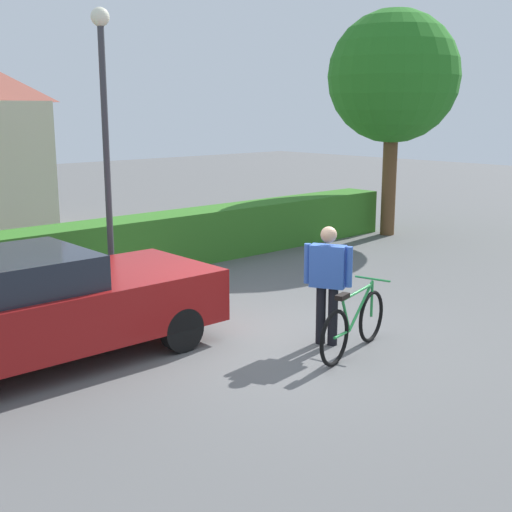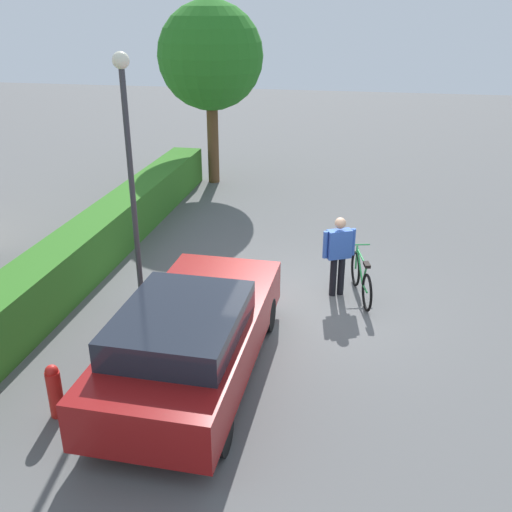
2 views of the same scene
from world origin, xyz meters
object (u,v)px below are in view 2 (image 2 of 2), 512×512
Objects in this scene: bicycle at (361,278)px; person_rider at (339,251)px; parked_car_near at (192,336)px; street_lamp at (129,153)px; tree_kerbside at (211,57)px; fire_hydrant at (55,390)px.

bicycle is 1.08× the size of person_rider.
street_lamp reaches higher than parked_car_near.
tree_kerbside is at bearing 13.00° from parked_car_near.
tree_kerbside is at bearing 5.26° from street_lamp.
parked_car_near is 4.02m from bicycle.
parked_car_near is 2.87× the size of person_rider.
parked_car_near is 5.63× the size of fire_hydrant.
street_lamp is 4.13m from fire_hydrant.
bicycle is 0.38× the size of street_lamp.
bicycle is 9.31m from tree_kerbside.
parked_car_near is at bearing -53.22° from fire_hydrant.
street_lamp is at bearing 105.12° from bicycle.
tree_kerbside is 12.10m from fire_hydrant.
parked_car_near is at bearing 142.98° from bicycle.
tree_kerbside reaches higher than street_lamp.
person_rider is (3.20, -1.95, 0.19)m from parked_car_near.
tree_kerbside reaches higher than person_rider.
tree_kerbside reaches higher than fire_hydrant.
parked_car_near is 11.10m from tree_kerbside.
parked_car_near is 3.44m from street_lamp.
parked_car_near is at bearing -167.00° from tree_kerbside.
street_lamp is (-1.09, 4.05, 2.52)m from bicycle.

